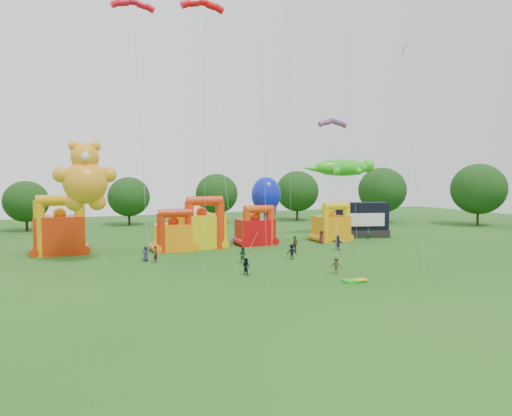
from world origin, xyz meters
name	(u,v)px	position (x,y,z in m)	size (l,w,h in m)	color
ground	(343,297)	(0.00, 0.00, 0.00)	(160.00, 160.00, 0.00)	#1D4F16
tree_ring	(326,214)	(-1.20, 0.62, 6.26)	(125.15, 127.27, 12.07)	#352314
bouncy_castle_0	(60,231)	(-19.94, 29.21, 2.65)	(5.61, 4.54, 7.01)	red
bouncy_castle_1	(174,234)	(-7.12, 26.25, 2.00)	(5.13, 4.42, 5.21)	orange
bouncy_castle_2	(202,228)	(-3.31, 26.91, 2.52)	(5.85, 5.10, 6.64)	yellow
bouncy_castle_3	(256,229)	(4.05, 26.91, 2.06)	(4.54, 3.66, 5.36)	red
bouncy_castle_4	(332,226)	(15.40, 26.11, 2.11)	(4.49, 3.61, 5.50)	orange
stage_trailer	(360,220)	(21.50, 28.02, 2.53)	(8.72, 5.37, 5.24)	black
teddy_bear_kite	(88,190)	(-17.13, 21.37, 7.67)	(6.29, 5.18, 12.90)	orange
gecko_kite	(343,194)	(19.50, 29.63, 6.42)	(13.02, 8.99, 11.97)	green
octopus_kite	(262,213)	(4.78, 26.38, 4.22)	(6.40, 6.49, 9.16)	#0C1DC1
parafoil_kites	(303,172)	(5.31, 16.09, 9.63)	(28.72, 13.16, 28.99)	red
diamond_kites	(300,110)	(3.99, 14.56, 16.11)	(23.54, 17.40, 44.38)	red
folded_kite_bundle	(355,281)	(3.58, 3.53, 0.14)	(2.04, 1.16, 0.31)	green
spectator_0	(146,254)	(-11.47, 20.42, 0.82)	(0.81, 0.52, 1.65)	#282C43
spectator_1	(156,254)	(-10.61, 19.25, 0.91)	(0.66, 0.44, 1.82)	#4F161F
spectator_2	(243,255)	(-2.14, 15.67, 0.84)	(0.82, 0.64, 1.69)	#1A4226
spectator_3	(292,252)	(3.51, 15.32, 0.85)	(1.10, 0.63, 1.70)	black
spectator_4	(295,244)	(6.01, 19.34, 0.99)	(1.16, 0.48, 1.98)	#483B1C
spectator_5	(337,243)	(11.49, 18.59, 0.95)	(1.77, 0.56, 1.91)	#212638
spectator_6	(321,237)	(12.72, 24.43, 0.88)	(0.86, 0.56, 1.77)	#561819
spectator_7	(369,234)	(20.80, 24.89, 0.83)	(0.61, 0.40, 1.66)	#17391B
spectator_8	(246,266)	(-4.01, 9.90, 0.80)	(0.77, 0.60, 1.59)	black
spectator_9	(336,265)	(3.95, 7.08, 0.81)	(1.04, 0.60, 1.62)	#3F3619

